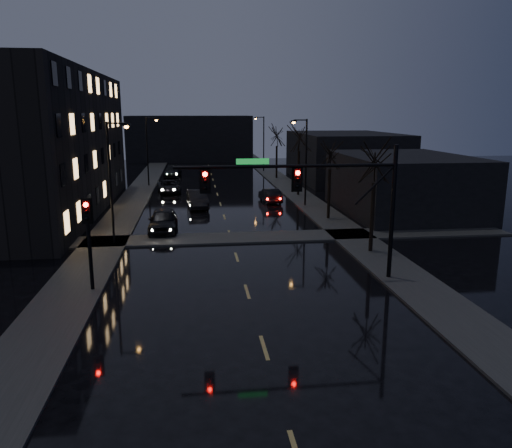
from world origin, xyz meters
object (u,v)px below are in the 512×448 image
object	(u,v)px
oncoming_car_a	(163,220)
oncoming_car_d	(173,171)
oncoming_car_c	(169,187)
lead_car	(270,195)
oncoming_car_b	(197,199)

from	to	relation	value
oncoming_car_a	oncoming_car_d	xyz separation A→B (m)	(-0.57, 32.32, -0.11)
oncoming_car_a	oncoming_car_c	world-z (taller)	oncoming_car_a
oncoming_car_d	oncoming_car_a	bearing A→B (deg)	-83.92
oncoming_car_c	oncoming_car_d	size ratio (longest dim) A/B	0.96
oncoming_car_c	lead_car	xyz separation A→B (m)	(10.05, -7.20, 0.00)
oncoming_car_a	lead_car	size ratio (longest dim) A/B	1.21
oncoming_car_c	oncoming_car_d	world-z (taller)	oncoming_car_d
oncoming_car_d	lead_car	distance (m)	23.41
oncoming_car_c	oncoming_car_b	bearing A→B (deg)	-79.41
oncoming_car_c	oncoming_car_d	xyz separation A→B (m)	(-0.17, 13.86, 0.06)
oncoming_car_a	lead_car	bearing A→B (deg)	49.44
oncoming_car_a	oncoming_car_c	bearing A→B (deg)	91.29
oncoming_car_a	oncoming_car_b	world-z (taller)	oncoming_car_a
oncoming_car_b	oncoming_car_d	distance (m)	23.25
oncoming_car_b	lead_car	bearing A→B (deg)	10.69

